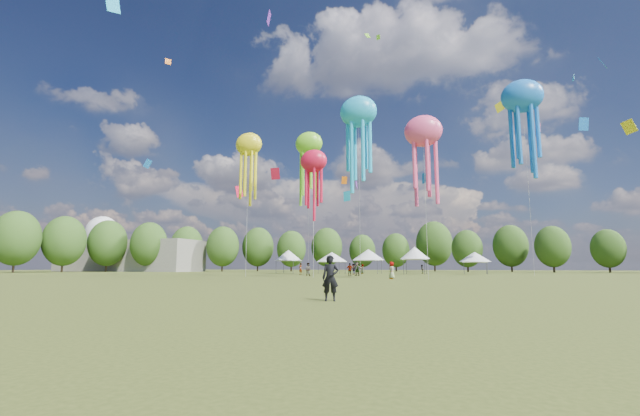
% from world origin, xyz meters
% --- Properties ---
extents(ground, '(300.00, 300.00, 0.00)m').
position_xyz_m(ground, '(0.00, 0.00, 0.00)').
color(ground, '#384416').
rests_on(ground, ground).
extents(observer_main, '(0.68, 0.54, 1.62)m').
position_xyz_m(observer_main, '(8.04, -2.82, 0.81)').
color(observer_main, black).
rests_on(observer_main, ground).
extents(spectator_near, '(0.90, 0.73, 1.73)m').
position_xyz_m(spectator_near, '(-7.00, 34.81, 0.87)').
color(spectator_near, gray).
rests_on(spectator_near, ground).
extents(spectators_far, '(17.76, 34.65, 1.92)m').
position_xyz_m(spectators_far, '(-1.53, 43.26, 0.88)').
color(spectators_far, gray).
rests_on(spectators_far, ground).
extents(festival_tents, '(37.87, 8.82, 4.46)m').
position_xyz_m(festival_tents, '(-3.28, 54.97, 3.17)').
color(festival_tents, '#47474C').
rests_on(festival_tents, ground).
extents(show_kites, '(39.87, 27.18, 28.64)m').
position_xyz_m(show_kites, '(4.46, 41.03, 19.71)').
color(show_kites, yellow).
rests_on(show_kites, ground).
extents(small_kites, '(64.25, 61.11, 45.32)m').
position_xyz_m(small_kites, '(-1.17, 43.14, 28.43)').
color(small_kites, yellow).
rests_on(small_kites, ground).
extents(treeline, '(201.57, 95.24, 13.43)m').
position_xyz_m(treeline, '(-3.87, 62.51, 6.54)').
color(treeline, '#38281C').
rests_on(treeline, ground).
extents(hangar, '(40.00, 12.00, 8.00)m').
position_xyz_m(hangar, '(-72.00, 72.00, 4.00)').
color(hangar, gray).
rests_on(hangar, ground).
extents(radome, '(9.00, 9.00, 16.00)m').
position_xyz_m(radome, '(-88.00, 78.00, 9.99)').
color(radome, white).
rests_on(radome, ground).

